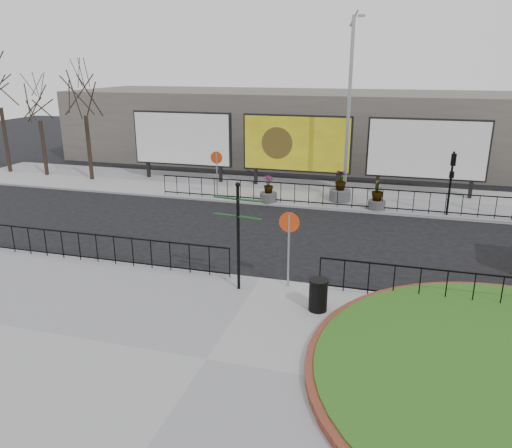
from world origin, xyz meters
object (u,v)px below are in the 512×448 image
(lamp_post, at_px, (349,108))
(fingerpost_sign, at_px, (238,226))
(billboard_mid, at_px, (297,144))
(planter_b, at_px, (340,190))
(planter_a, at_px, (268,192))
(litter_bin, at_px, (318,295))
(planter_c, at_px, (377,197))

(lamp_post, height_order, fingerpost_sign, lamp_post)
(fingerpost_sign, bearing_deg, billboard_mid, 105.34)
(lamp_post, relative_size, planter_b, 5.72)
(planter_a, xyz_separation_m, planter_b, (3.53, 1.18, 0.07))
(lamp_post, height_order, litter_bin, lamp_post)
(billboard_mid, distance_m, fingerpost_sign, 14.01)
(lamp_post, xyz_separation_m, planter_b, (-0.17, -0.42, -4.15))
(planter_a, relative_size, planter_c, 0.90)
(lamp_post, bearing_deg, planter_b, -111.74)
(planter_a, bearing_deg, lamp_post, 23.37)
(billboard_mid, height_order, fingerpost_sign, billboard_mid)
(lamp_post, bearing_deg, fingerpost_sign, -99.31)
(planter_a, xyz_separation_m, planter_c, (5.45, 0.08, 0.14))
(fingerpost_sign, relative_size, planter_c, 2.30)
(billboard_mid, bearing_deg, fingerpost_sign, -85.74)
(planter_a, height_order, planter_b, planter_b)
(litter_bin, height_order, planter_c, planter_c)
(planter_c, bearing_deg, planter_b, 150.26)
(planter_b, bearing_deg, planter_c, -29.74)
(billboard_mid, xyz_separation_m, planter_a, (-0.70, -3.57, -1.99))
(planter_a, relative_size, planter_b, 0.84)
(lamp_post, distance_m, planter_a, 5.84)
(planter_b, bearing_deg, fingerpost_sign, -98.83)
(lamp_post, xyz_separation_m, planter_c, (1.75, -1.52, -4.07))
(lamp_post, bearing_deg, litter_bin, -86.98)
(lamp_post, relative_size, planter_a, 6.82)
(billboard_mid, xyz_separation_m, litter_bin, (3.68, -14.72, -2.00))
(billboard_mid, xyz_separation_m, planter_b, (2.84, -2.39, -1.92))
(billboard_mid, height_order, litter_bin, billboard_mid)
(billboard_mid, xyz_separation_m, lamp_post, (3.01, -1.97, 2.23))
(fingerpost_sign, bearing_deg, litter_bin, -4.84)
(lamp_post, relative_size, litter_bin, 9.70)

